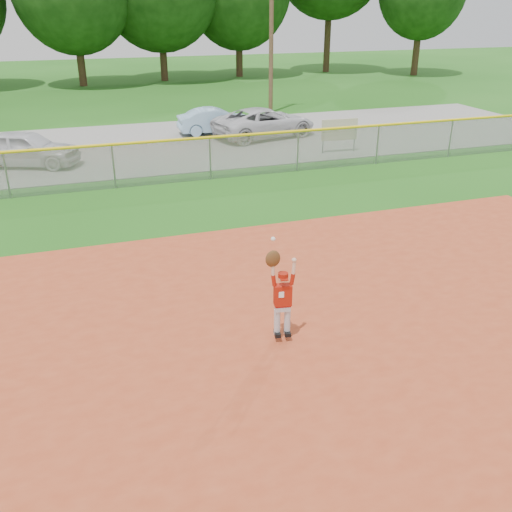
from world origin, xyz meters
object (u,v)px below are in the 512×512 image
at_px(car_white_a, 26,148).
at_px(ballplayer, 281,294).
at_px(car_white_b, 264,123).
at_px(sponsor_sign, 339,131).
at_px(car_blue, 216,121).

bearing_deg(car_white_a, ballplayer, -139.15).
bearing_deg(ballplayer, car_white_b, 71.42).
bearing_deg(sponsor_sign, ballplayer, -120.46).
bearing_deg(car_blue, ballplayer, 170.63).
relative_size(car_white_a, ballplayer, 2.01).
relative_size(sponsor_sign, ballplayer, 0.81).
bearing_deg(car_white_a, car_white_b, -56.79).
height_order(car_blue, sponsor_sign, sponsor_sign).
relative_size(car_white_b, sponsor_sign, 3.07).
xyz_separation_m(car_white_a, ballplayer, (4.73, -14.65, 0.28)).
relative_size(car_blue, ballplayer, 1.84).
height_order(car_white_b, sponsor_sign, sponsor_sign).
height_order(car_white_a, ballplayer, ballplayer).
bearing_deg(sponsor_sign, car_white_a, 171.37).
xyz_separation_m(car_white_a, sponsor_sign, (12.25, -1.86, 0.22)).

